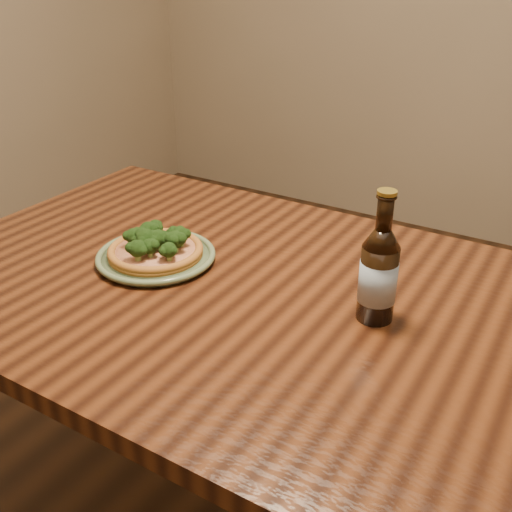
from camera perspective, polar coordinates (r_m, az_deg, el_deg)
The scene contains 4 objects.
table at distance 1.23m, azimuth 2.44°, elevation -7.58°, with size 1.60×0.90×0.75m.
plate at distance 1.33m, azimuth -9.50°, elevation -0.03°, with size 0.26×0.26×0.02m.
pizza at distance 1.32m, azimuth -9.53°, elevation 0.78°, with size 0.21×0.21×0.07m.
beer_bottle at distance 1.09m, azimuth 11.59°, elevation -1.65°, with size 0.07×0.07×0.25m.
Camera 1 is at (0.48, -0.79, 1.36)m, focal length 42.00 mm.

